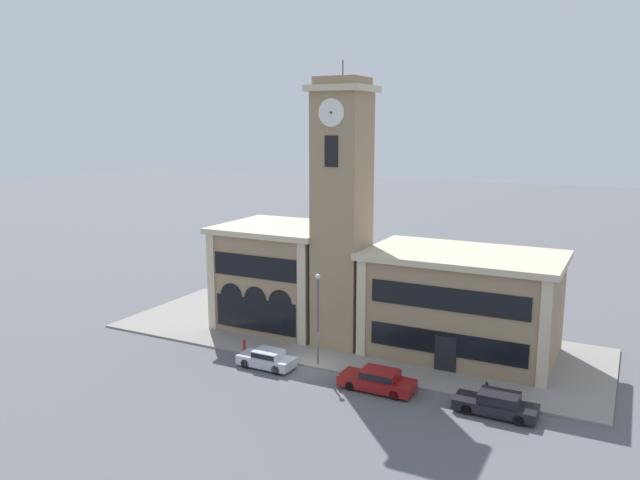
% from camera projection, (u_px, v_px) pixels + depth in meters
% --- Properties ---
extents(ground_plane, '(300.00, 300.00, 0.00)m').
position_uv_depth(ground_plane, '(309.00, 368.00, 43.85)').
color(ground_plane, '#56565B').
extents(sidewalk_kerb, '(38.88, 13.61, 0.15)m').
position_uv_depth(sidewalk_kerb, '(349.00, 338.00, 49.79)').
color(sidewalk_kerb, gray).
rests_on(sidewalk_kerb, ground_plane).
extents(clock_tower, '(4.32, 4.32, 21.41)m').
position_uv_depth(clock_tower, '(342.00, 215.00, 46.65)').
color(clock_tower, '#937A5B').
rests_on(clock_tower, ground_plane).
extents(town_hall_left_wing, '(9.83, 8.78, 8.58)m').
position_uv_depth(town_hall_left_wing, '(281.00, 275.00, 52.64)').
color(town_hall_left_wing, '#937A5B').
rests_on(town_hall_left_wing, ground_plane).
extents(town_hall_right_wing, '(14.03, 8.78, 7.73)m').
position_uv_depth(town_hall_right_wing, '(462.00, 303.00, 45.80)').
color(town_hall_right_wing, '#937A5B').
rests_on(town_hall_right_wing, ground_plane).
extents(parked_car_near, '(4.06, 1.76, 1.30)m').
position_uv_depth(parked_car_near, '(267.00, 358.00, 43.72)').
color(parked_car_near, '#B2B7C1').
rests_on(parked_car_near, ground_plane).
extents(parked_car_mid, '(4.89, 1.88, 1.40)m').
position_uv_depth(parked_car_mid, '(378.00, 380.00, 39.97)').
color(parked_car_mid, maroon).
rests_on(parked_car_mid, ground_plane).
extents(parked_car_far, '(4.81, 1.80, 1.39)m').
position_uv_depth(parked_car_far, '(497.00, 403.00, 36.60)').
color(parked_car_far, black).
rests_on(parked_car_far, ground_plane).
extents(street_lamp, '(0.36, 0.36, 6.55)m').
position_uv_depth(street_lamp, '(318.00, 307.00, 43.38)').
color(street_lamp, '#4C4C51').
rests_on(street_lamp, sidewalk_kerb).
extents(bollard, '(0.18, 0.18, 1.06)m').
position_uv_depth(bollard, '(486.00, 390.00, 38.56)').
color(bollard, black).
rests_on(bollard, sidewalk_kerb).
extents(fire_hydrant, '(0.22, 0.22, 0.87)m').
position_uv_depth(fire_hydrant, '(244.00, 345.00, 46.68)').
color(fire_hydrant, red).
rests_on(fire_hydrant, sidewalk_kerb).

